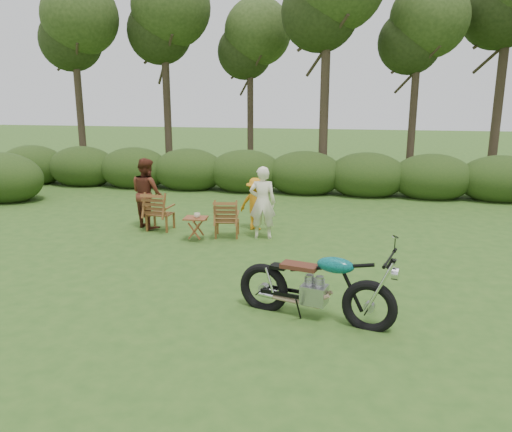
% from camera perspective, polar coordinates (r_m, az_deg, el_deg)
% --- Properties ---
extents(ground, '(80.00, 80.00, 0.00)m').
position_cam_1_polar(ground, '(8.09, -0.94, -9.51)').
color(ground, '#2C501A').
rests_on(ground, ground).
extents(tree_line, '(22.52, 11.62, 8.14)m').
position_cam_1_polar(tree_line, '(17.04, 7.86, 15.73)').
color(tree_line, '#32271B').
rests_on(tree_line, ground).
extents(motorcycle, '(2.40, 1.38, 1.29)m').
position_cam_1_polar(motorcycle, '(7.53, 6.59, -11.45)').
color(motorcycle, '#0B9B97').
rests_on(motorcycle, ground).
extents(lawn_chair_right, '(0.70, 0.70, 0.89)m').
position_cam_1_polar(lawn_chair_right, '(11.52, -3.31, -2.35)').
color(lawn_chair_right, brown).
rests_on(lawn_chair_right, ground).
extents(lawn_chair_left, '(0.68, 0.68, 0.94)m').
position_cam_1_polar(lawn_chair_left, '(12.29, -10.81, -1.54)').
color(lawn_chair_left, brown).
rests_on(lawn_chair_left, ground).
extents(side_table, '(0.54, 0.46, 0.53)m').
position_cam_1_polar(side_table, '(11.21, -6.87, -1.48)').
color(side_table, brown).
rests_on(side_table, ground).
extents(cup, '(0.14, 0.14, 0.11)m').
position_cam_1_polar(cup, '(11.10, -6.74, 0.08)').
color(cup, beige).
rests_on(cup, side_table).
extents(adult_a, '(0.64, 0.46, 1.65)m').
position_cam_1_polar(adult_a, '(11.40, 0.74, -2.50)').
color(adult_a, '#F8EFCC').
rests_on(adult_a, ground).
extents(adult_b, '(1.05, 1.02, 1.71)m').
position_cam_1_polar(adult_b, '(12.60, -12.16, -1.23)').
color(adult_b, '#572619').
rests_on(adult_b, ground).
extents(child, '(0.90, 0.65, 1.26)m').
position_cam_1_polar(child, '(12.11, -0.04, -1.52)').
color(child, orange).
rests_on(child, ground).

